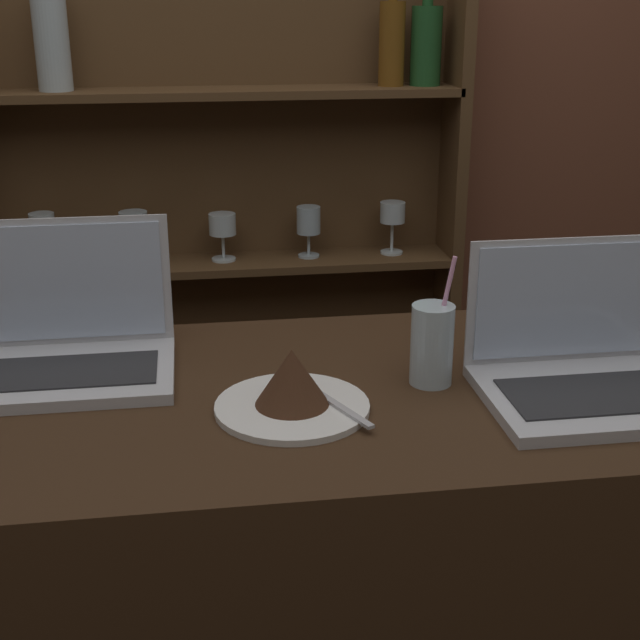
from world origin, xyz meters
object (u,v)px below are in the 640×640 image
(laptop_near, at_px, (63,341))
(cake_plate, at_px, (292,387))
(laptop_far, at_px, (591,364))
(water_glass, at_px, (432,344))

(laptop_near, relative_size, cake_plate, 1.52)
(laptop_far, distance_m, cake_plate, 0.45)
(laptop_far, height_order, water_glass, laptop_far)
(laptop_near, relative_size, water_glass, 1.69)
(water_glass, bearing_deg, laptop_near, 166.95)
(laptop_near, bearing_deg, laptop_far, -13.92)
(water_glass, bearing_deg, cake_plate, -163.59)
(cake_plate, xyz_separation_m, water_glass, (0.22, 0.07, 0.03))
(laptop_near, distance_m, cake_plate, 0.39)
(cake_plate, height_order, water_glass, water_glass)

